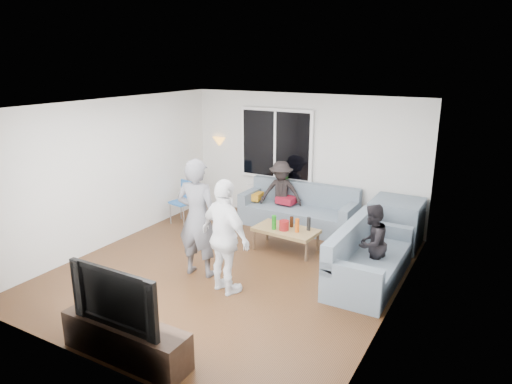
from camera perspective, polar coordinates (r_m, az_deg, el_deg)
The scene contains 31 objects.
floor at distance 7.50m, azimuth -2.96°, elevation -9.63°, with size 5.00×5.50×0.04m, color #56351C.
ceiling at distance 6.79m, azimuth -3.28°, elevation 10.87°, with size 5.00×5.50×0.04m, color white.
wall_back at distance 9.42m, azimuth 5.97°, elevation 4.16°, with size 5.00×0.04×2.60m, color silver.
wall_front at distance 5.06m, azimuth -20.30°, elevation -7.49°, with size 5.00×0.04×2.60m, color silver.
wall_left at distance 8.61m, azimuth -17.43°, elevation 2.37°, with size 0.04×5.50×2.60m, color silver.
wall_right at distance 6.12m, azimuth 17.28°, elevation -3.11°, with size 0.04×5.50×2.60m, color silver.
window_frame at distance 9.55m, azimuth 2.50°, elevation 5.93°, with size 1.62×0.06×1.47m, color white.
window_glass at distance 9.51m, azimuth 2.39°, elevation 5.89°, with size 1.50×0.02×1.35m, color black.
window_mullion at distance 9.50m, azimuth 2.37°, elevation 5.88°, with size 0.05×0.03×1.35m, color white.
radiator at distance 9.81m, azimuth 2.31°, elevation -1.25°, with size 1.30×0.12×0.62m, color silver.
potted_plant at distance 9.55m, azimuth 3.49°, elevation 1.29°, with size 0.19×0.16×0.35m, color #306729.
vase at distance 9.80m, azimuth 0.69°, elevation 1.21°, with size 0.18×0.18×0.19m, color white.
sofa_back_section at distance 9.15m, azimuth 5.22°, elevation -1.84°, with size 2.30×0.85×0.85m, color slate, non-canonical shape.
sofa_right_section at distance 7.16m, azimuth 14.00°, elevation -7.51°, with size 0.85×2.00×0.85m, color slate, non-canonical shape.
sofa_corner at distance 8.60m, azimuth 16.93°, elevation -3.70°, with size 0.85×0.85×0.85m, color slate.
cushion_yellow at distance 9.55m, azimuth -0.40°, elevation -0.47°, with size 0.38×0.32×0.14m, color #C5821C.
cushion_red at distance 9.29m, azimuth 3.79°, elevation -0.98°, with size 0.36×0.30×0.13m, color maroon.
coffee_table at distance 8.12m, azimuth 3.70°, elevation -5.88°, with size 1.10×0.60×0.40m, color #A0834D.
pitcher at distance 7.96m, azimuth 3.50°, elevation -4.15°, with size 0.17×0.17×0.17m, color maroon.
side_chair at distance 9.47m, azimuth -9.18°, elevation -1.32°, with size 0.40×0.40×0.86m, color #255BA3, non-canonical shape.
floor_lamp at distance 10.50m, azimuth -4.38°, elevation 2.55°, with size 0.32×0.32×1.56m, color #FFA030, non-canonical shape.
player_left at distance 7.03m, azimuth -7.25°, elevation -3.23°, with size 0.67×0.44×1.85m, color #505156.
player_right at distance 6.49m, azimuth -3.83°, elevation -5.62°, with size 0.98×0.41×1.67m, color white.
spectator_right at distance 7.09m, azimuth 14.09°, elevation -6.20°, with size 0.59×0.46×1.21m, color black.
spectator_back at distance 9.27m, azimuth 3.10°, elevation -0.10°, with size 0.84×0.48×1.30m, color black.
tv_console at distance 5.60m, azimuth -15.82°, elevation -17.18°, with size 1.60×0.40×0.44m, color #302018.
television at distance 5.32m, azimuth -16.29°, elevation -12.06°, with size 1.20×0.16×0.69m, color black.
bottle_b at distance 7.97m, azimuth 2.25°, elevation -3.79°, with size 0.08×0.08×0.25m, color #188017.
bottle_c at distance 8.11m, azimuth 4.42°, elevation -3.71°, with size 0.07×0.07×0.19m, color black.
bottle_e at distance 7.97m, azimuth 6.54°, elevation -3.93°, with size 0.07×0.07×0.24m, color black.
bottle_d at distance 7.87m, azimuth 5.12°, elevation -4.15°, with size 0.07×0.07×0.24m, color #D75913.
Camera 1 is at (3.64, -5.69, 3.24)m, focal length 32.30 mm.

